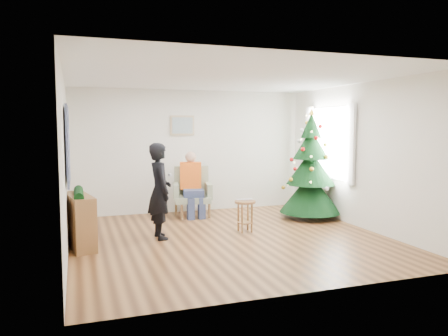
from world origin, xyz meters
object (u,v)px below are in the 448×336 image
object	(u,v)px
christmas_tree	(311,169)
standing_man	(160,191)
stool	(245,216)
console	(80,221)
armchair	(192,198)

from	to	relation	value
christmas_tree	standing_man	distance (m)	3.21
stool	standing_man	size ratio (longest dim) A/B	0.35
standing_man	stool	bearing A→B (deg)	-95.82
christmas_tree	console	world-z (taller)	christmas_tree
armchair	standing_man	size ratio (longest dim) A/B	0.64
christmas_tree	stool	size ratio (longest dim) A/B	4.00
christmas_tree	armchair	xyz separation A→B (m)	(-2.19, 0.95, -0.61)
standing_man	armchair	bearing A→B (deg)	-35.39
armchair	console	distance (m)	2.80
stool	standing_man	bearing A→B (deg)	178.45
christmas_tree	console	xyz separation A→B (m)	(-4.39, -0.78, -0.58)
standing_man	console	bearing A→B (deg)	92.07
stool	standing_man	xyz separation A→B (m)	(-1.48, 0.04, 0.50)
standing_man	console	size ratio (longest dim) A/B	1.56
armchair	console	size ratio (longest dim) A/B	1.00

